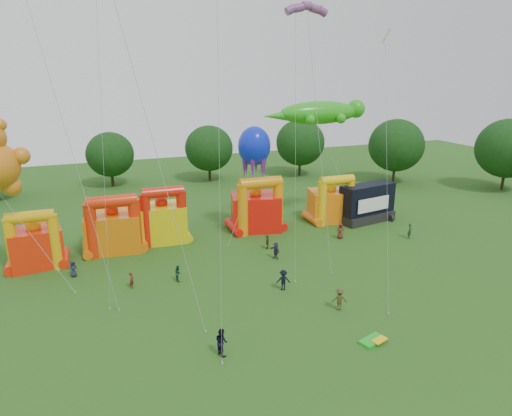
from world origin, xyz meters
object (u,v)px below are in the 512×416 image
object	(u,v)px
stage_trailer	(367,203)
gecko_kite	(332,153)
spectator_0	(73,269)
spectator_4	(267,242)
bouncy_castle_0	(36,245)
teddy_bear_kite	(24,218)
bouncy_castle_2	(163,220)
octopus_kite	(246,188)

from	to	relation	value
stage_trailer	gecko_kite	xyz separation A→B (m)	(-4.65, 1.42, 6.58)
spectator_0	spectator_4	distance (m)	19.72
stage_trailer	bouncy_castle_0	bearing A→B (deg)	-178.91
spectator_0	teddy_bear_kite	bearing A→B (deg)	160.42
bouncy_castle_2	teddy_bear_kite	size ratio (longest dim) A/B	0.45
octopus_kite	stage_trailer	bearing A→B (deg)	-1.47
bouncy_castle_0	gecko_kite	distance (m)	34.58
bouncy_castle_2	octopus_kite	world-z (taller)	octopus_kite
bouncy_castle_0	gecko_kite	xyz separation A→B (m)	(33.87, 2.15, 6.60)
teddy_bear_kite	spectator_4	xyz separation A→B (m)	(23.14, 0.37, -5.52)
bouncy_castle_2	stage_trailer	world-z (taller)	bouncy_castle_2
bouncy_castle_0	spectator_4	distance (m)	23.35
bouncy_castle_0	spectator_0	distance (m)	5.21
stage_trailer	spectator_4	world-z (taller)	stage_trailer
bouncy_castle_2	spectator_0	world-z (taller)	bouncy_castle_2
teddy_bear_kite	bouncy_castle_0	bearing A→B (deg)	88.28
bouncy_castle_0	spectator_4	bearing A→B (deg)	-9.04
bouncy_castle_2	stage_trailer	size ratio (longest dim) A/B	0.85
teddy_bear_kite	gecko_kite	world-z (taller)	gecko_kite
bouncy_castle_2	gecko_kite	size ratio (longest dim) A/B	0.43
gecko_kite	spectator_4	world-z (taller)	gecko_kite
teddy_bear_kite	octopus_kite	world-z (taller)	teddy_bear_kite
bouncy_castle_0	spectator_0	size ratio (longest dim) A/B	3.84
bouncy_castle_0	spectator_4	world-z (taller)	bouncy_castle_0
spectator_4	spectator_0	bearing A→B (deg)	-51.44
stage_trailer	teddy_bear_kite	bearing A→B (deg)	-172.98
gecko_kite	teddy_bear_kite	bearing A→B (deg)	-169.70
teddy_bear_kite	octopus_kite	xyz separation A→B (m)	(22.37, 5.18, -0.53)
stage_trailer	spectator_0	size ratio (longest dim) A/B	4.94
bouncy_castle_0	bouncy_castle_2	bearing A→B (deg)	11.52
stage_trailer	spectator_0	world-z (taller)	stage_trailer
bouncy_castle_2	teddy_bear_kite	distance (m)	15.07
teddy_bear_kite	spectator_4	size ratio (longest dim) A/B	9.25
gecko_kite	bouncy_castle_0	bearing A→B (deg)	-176.37
bouncy_castle_0	gecko_kite	size ratio (longest dim) A/B	0.40
bouncy_castle_2	stage_trailer	xyz separation A→B (m)	(25.67, -1.89, -0.17)
bouncy_castle_2	gecko_kite	distance (m)	21.98
bouncy_castle_0	teddy_bear_kite	bearing A→B (deg)	-91.72
teddy_bear_kite	spectator_0	world-z (taller)	teddy_bear_kite
teddy_bear_kite	spectator_4	distance (m)	23.79
gecko_kite	spectator_0	bearing A→B (deg)	-169.12
spectator_0	stage_trailer	bearing A→B (deg)	-17.41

